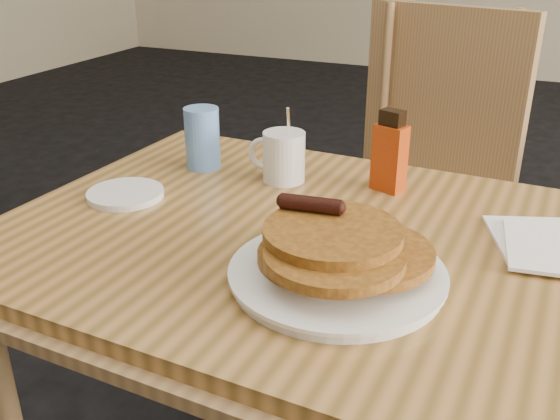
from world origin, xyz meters
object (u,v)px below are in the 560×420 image
at_px(chair_main_far, 429,167).
at_px(coffee_mug, 283,156).
at_px(pancake_plate, 338,261).
at_px(blue_tumbler, 202,138).
at_px(main_table, 342,264).
at_px(syrup_bottle, 390,154).

bearing_deg(chair_main_far, coffee_mug, -91.97).
relative_size(pancake_plate, blue_tumbler, 2.45).
xyz_separation_m(main_table, coffee_mug, (-0.19, 0.19, 0.09)).
height_order(main_table, chair_main_far, chair_main_far).
bearing_deg(chair_main_far, main_table, -73.91).
bearing_deg(coffee_mug, chair_main_far, 89.55).
distance_m(main_table, syrup_bottle, 0.25).
bearing_deg(coffee_mug, pancake_plate, -38.08).
distance_m(syrup_bottle, blue_tumbler, 0.38).
height_order(pancake_plate, coffee_mug, coffee_mug).
xyz_separation_m(main_table, pancake_plate, (0.03, -0.12, 0.07)).
xyz_separation_m(pancake_plate, coffee_mug, (-0.22, 0.31, 0.02)).
bearing_deg(chair_main_far, blue_tumbler, -106.55).
relative_size(chair_main_far, coffee_mug, 6.73).
bearing_deg(pancake_plate, main_table, 104.88).
relative_size(main_table, coffee_mug, 7.79).
relative_size(chair_main_far, blue_tumbler, 8.29).
xyz_separation_m(chair_main_far, coffee_mug, (-0.18, -0.57, 0.19)).
distance_m(chair_main_far, coffee_mug, 0.63).
xyz_separation_m(chair_main_far, blue_tumbler, (-0.35, -0.57, 0.20)).
bearing_deg(coffee_mug, blue_tumbler, -163.69).
distance_m(pancake_plate, coffee_mug, 0.38).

